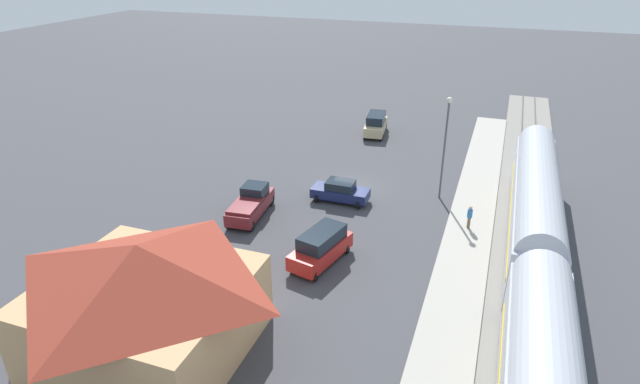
# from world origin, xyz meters

# --- Properties ---
(ground_plane) EXTENTS (200.00, 200.00, 0.00)m
(ground_plane) POSITION_xyz_m (0.00, 0.00, 0.00)
(ground_plane) COLOR #424247
(railway_track) EXTENTS (4.80, 70.00, 0.30)m
(railway_track) POSITION_xyz_m (-14.00, 0.00, 0.09)
(railway_track) COLOR gray
(railway_track) RESTS_ON ground
(platform) EXTENTS (3.20, 46.00, 0.30)m
(platform) POSITION_xyz_m (-10.00, 0.00, 0.15)
(platform) COLOR #A8A399
(platform) RESTS_ON ground
(station_building) EXTENTS (10.25, 9.56, 6.09)m
(station_building) POSITION_xyz_m (4.00, 22.00, 3.16)
(station_building) COLOR tan
(station_building) RESTS_ON ground
(pedestrian_on_platform) EXTENTS (0.36, 0.36, 1.71)m
(pedestrian_on_platform) POSITION_xyz_m (-9.91, 4.34, 1.28)
(pedestrian_on_platform) COLOR brown
(pedestrian_on_platform) RESTS_ON platform
(pickup_maroon) EXTENTS (2.45, 5.56, 2.14)m
(pickup_maroon) POSITION_xyz_m (5.69, 7.39, 1.03)
(pickup_maroon) COLOR maroon
(pickup_maroon) RESTS_ON ground
(sedan_navy) EXTENTS (4.50, 2.29, 1.74)m
(sedan_navy) POSITION_xyz_m (0.14, 2.78, 0.88)
(sedan_navy) COLOR navy
(sedan_navy) RESTS_ON ground
(suv_tan) EXTENTS (2.53, 5.10, 2.22)m
(suv_tan) POSITION_xyz_m (1.52, -13.95, 1.15)
(suv_tan) COLOR #C6B284
(suv_tan) RESTS_ON ground
(suv_red) EXTENTS (3.04, 5.22, 2.22)m
(suv_red) POSITION_xyz_m (-1.38, 11.59, 1.15)
(suv_red) COLOR red
(suv_red) RESTS_ON ground
(light_pole_near_platform) EXTENTS (0.44, 0.44, 8.28)m
(light_pole_near_platform) POSITION_xyz_m (-7.20, -0.55, 5.17)
(light_pole_near_platform) COLOR #515156
(light_pole_near_platform) RESTS_ON ground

